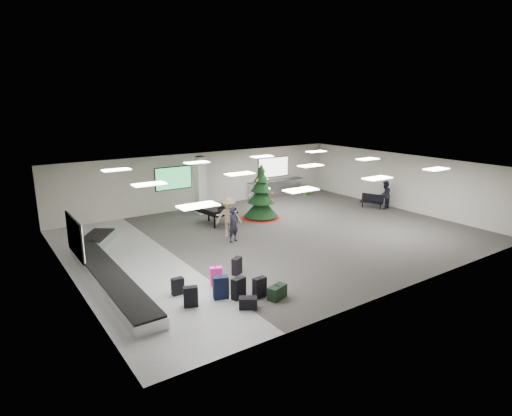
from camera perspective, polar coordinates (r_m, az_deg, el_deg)
ground at (r=20.07m, az=2.72°, el=-3.73°), size 18.00×18.00×0.00m
room_envelope at (r=19.78m, az=0.75°, el=3.01°), size 18.02×14.02×3.21m
baggage_carousel at (r=16.66m, az=-19.32°, el=-7.66°), size 2.28×9.71×0.43m
service_counter at (r=27.98m, az=2.68°, el=2.65°), size 4.05×0.65×1.08m
suitcase_0 at (r=13.91m, az=-2.35°, el=-10.63°), size 0.51×0.36×0.73m
suitcase_1 at (r=14.01m, az=0.47°, el=-10.53°), size 0.44×0.25×0.69m
pink_suitcase at (r=14.92m, az=-5.35°, el=-9.03°), size 0.47×0.36×0.66m
suitcase_3 at (r=15.73m, az=-2.56°, el=-7.72°), size 0.48×0.41×0.66m
navy_suitcase at (r=13.95m, az=-4.72°, el=-10.51°), size 0.55×0.42×0.77m
suitcase_5 at (r=13.57m, az=-8.70°, el=-11.60°), size 0.49×0.38×0.67m
green_duffel at (r=13.98m, az=2.86°, el=-11.13°), size 0.72×0.51×0.46m
suitcase_8 at (r=14.42m, az=-10.40°, el=-10.23°), size 0.39×0.23×0.59m
black_duffel at (r=13.38m, az=-1.07°, el=-12.52°), size 0.63×0.55×0.38m
christmas_tree at (r=22.78m, az=0.70°, el=1.24°), size 2.16×2.16×3.08m
grand_piano at (r=21.85m, az=-5.30°, el=-0.25°), size 1.60×1.96×1.03m
bench at (r=25.83m, az=15.30°, el=0.98°), size 0.94×1.38×0.83m
traveler_a at (r=19.05m, az=-3.02°, el=-2.25°), size 0.65×0.51×1.57m
traveler_b at (r=19.75m, az=-3.66°, el=-1.22°), size 1.38×1.16×1.86m
traveler_bench at (r=25.84m, az=16.80°, el=1.67°), size 0.97×0.88×1.64m
potted_plant_left at (r=26.47m, az=0.24°, el=1.73°), size 0.57×0.52×0.86m
potted_plant_right at (r=28.67m, az=7.03°, el=2.45°), size 0.55×0.55×0.71m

